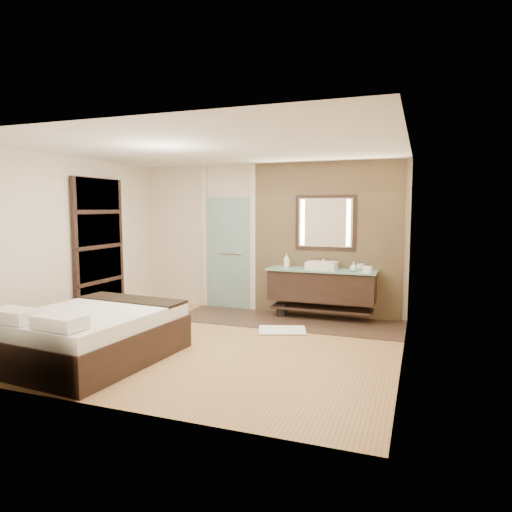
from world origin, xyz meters
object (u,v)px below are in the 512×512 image
at_px(mirror_unit, 325,223).
at_px(bed, 92,335).
at_px(waste_bin, 282,310).
at_px(vanity, 322,286).

height_order(mirror_unit, bed, mirror_unit).
relative_size(bed, waste_bin, 9.40).
distance_m(bed, waste_bin, 3.40).
relative_size(vanity, bed, 0.86).
height_order(bed, waste_bin, bed).
bearing_deg(waste_bin, mirror_unit, 23.96).
height_order(mirror_unit, waste_bin, mirror_unit).
xyz_separation_m(mirror_unit, bed, (-2.26, -3.31, -1.33)).
bearing_deg(mirror_unit, waste_bin, -156.04).
distance_m(vanity, bed, 3.83).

